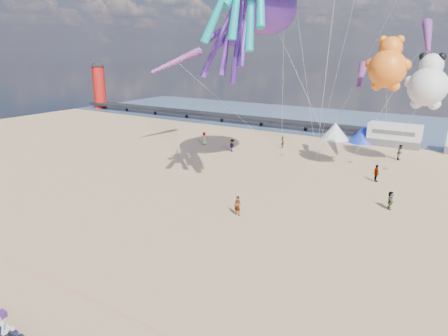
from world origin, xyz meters
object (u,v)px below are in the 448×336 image
cooler_purple (2,314)px  beachgoer_0 (204,138)px  motorhome_0 (394,135)px  sandbag_c (385,168)px  sandbag_b (334,157)px  windsock_mid (428,37)px  kite_panda (428,87)px  kite_teddy_orange (387,69)px  standing_person (238,206)px  kite_octopus_purple (267,6)px  tent_white (335,131)px  tent_blue (363,134)px  sandbag_d (350,162)px  windsock_left (176,61)px  beachgoer_5 (282,142)px  sandbag_a (282,155)px  beachgoer_3 (376,173)px  beachgoer_2 (232,145)px  windsock_right (361,76)px  sandbag_e (316,158)px  beachgoer_4 (390,200)px

cooler_purple → beachgoer_0: (-12.86, 35.24, 0.70)m
motorhome_0 → sandbag_c: (1.42, -12.09, -1.39)m
sandbag_b → windsock_mid: bearing=-10.7°
kite_panda → kite_teddy_orange: bearing=-103.6°
standing_person → kite_octopus_purple: bearing=111.6°
motorhome_0 → cooler_purple: bearing=-100.6°
kite_teddy_orange → windsock_mid: windsock_mid is taller
motorhome_0 → beachgoer_0: size_ratio=3.82×
standing_person → tent_white: bearing=97.8°
tent_blue → standing_person: tent_blue is taller
sandbag_c → tent_blue: bearing=114.1°
sandbag_d → windsock_left: windsock_left is taller
kite_teddy_orange → windsock_left: windsock_left is taller
beachgoer_5 → sandbag_a: size_ratio=3.04×
beachgoer_3 → sandbag_d: bearing=-1.2°
beachgoer_0 → beachgoer_2: size_ratio=1.09×
sandbag_a → windsock_mid: size_ratio=0.08×
standing_person → kite_panda: 25.03m
beachgoer_2 → windsock_right: (14.79, 1.37, 9.01)m
cooler_purple → beachgoer_3: 32.97m
beachgoer_5 → sandbag_e: beachgoer_5 is taller
kite_octopus_purple → windsock_mid: 15.67m
standing_person → kite_teddy_orange: (7.02, 14.96, 9.95)m
beachgoer_2 → beachgoer_4: bearing=-117.4°
kite_teddy_orange → windsock_right: (-3.19, 3.61, -0.93)m
beachgoer_2 → beachgoer_5: beachgoer_2 is taller
tent_blue → sandbag_d: tent_blue is taller
sandbag_a → sandbag_e: same height
tent_blue → windsock_right: windsock_right is taller
sandbag_b → sandbag_d: (2.17, -0.91, 0.00)m
sandbag_a → sandbag_d: same height
sandbag_d → beachgoer_2: bearing=-168.7°
beachgoer_2 → tent_blue: bearing=-44.6°
beachgoer_3 → sandbag_b: beachgoer_3 is taller
standing_person → sandbag_a: (-4.80, 18.72, -0.68)m
beachgoer_4 → kite_teddy_orange: size_ratio=0.25×
sandbag_d → kite_octopus_purple: bearing=-128.2°
tent_blue → kite_teddy_orange: kite_teddy_orange is taller
kite_panda → windsock_mid: (-0.39, -2.23, 4.85)m
windsock_mid → tent_white: bearing=123.4°
windsock_left → windsock_mid: size_ratio=1.16×
kite_teddy_orange → sandbag_d: bearing=134.0°
motorhome_0 → windsock_right: bearing=-98.3°
tent_white → beachgoer_2: tent_white is taller
motorhome_0 → sandbag_c: 12.25m
beachgoer_4 → sandbag_e: (-10.45, 11.77, -0.64)m
sandbag_c → windsock_left: windsock_left is taller
beachgoer_5 → sandbag_e: size_ratio=3.04×
sandbag_b → windsock_right: windsock_right is taller
standing_person → windsock_right: 20.99m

